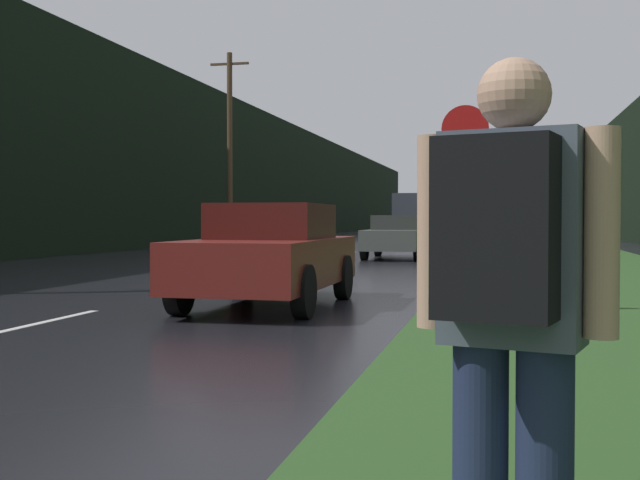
{
  "coord_description": "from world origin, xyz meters",
  "views": [
    {
      "loc": [
        5.68,
        -0.78,
        1.32
      ],
      "look_at": [
        2.38,
        13.79,
        0.92
      ],
      "focal_mm": 45.0,
      "sensor_mm": 36.0,
      "label": 1
    }
  ],
  "objects": [
    {
      "name": "grass_verge",
      "position": [
        7.55,
        40.0,
        0.01
      ],
      "size": [
        6.0,
        240.0,
        0.02
      ],
      "primitive_type": "cube",
      "color": "#2D5123",
      "rests_on": "ground_plane"
    },
    {
      "name": "lane_stripe_b",
      "position": [
        0.0,
        8.17,
        0.0
      ],
      "size": [
        0.12,
        3.0,
        0.01
      ],
      "primitive_type": "cube",
      "color": "silver",
      "rests_on": "ground_plane"
    },
    {
      "name": "lane_stripe_c",
      "position": [
        0.0,
        15.17,
        0.0
      ],
      "size": [
        0.12,
        3.0,
        0.01
      ],
      "primitive_type": "cube",
      "color": "silver",
      "rests_on": "ground_plane"
    },
    {
      "name": "lane_stripe_d",
      "position": [
        0.0,
        22.17,
        0.0
      ],
      "size": [
        0.12,
        3.0,
        0.01
      ],
      "primitive_type": "cube",
      "color": "silver",
      "rests_on": "ground_plane"
    },
    {
      "name": "lane_stripe_e",
      "position": [
        0.0,
        29.17,
        0.0
      ],
      "size": [
        0.12,
        3.0,
        0.01
      ],
      "primitive_type": "cube",
      "color": "silver",
      "rests_on": "ground_plane"
    },
    {
      "name": "treeline_far_side",
      "position": [
        -10.55,
        50.0,
        4.21
      ],
      "size": [
        2.0,
        140.0,
        8.43
      ],
      "primitive_type": "cube",
      "color": "black",
      "rests_on": "ground_plane"
    },
    {
      "name": "treeline_near_side",
      "position": [
        13.55,
        50.0,
        3.8
      ],
      "size": [
        2.0,
        140.0,
        7.61
      ],
      "primitive_type": "cube",
      "color": "black",
      "rests_on": "ground_plane"
    },
    {
      "name": "utility_pole_far",
      "position": [
        -6.3,
        33.67,
        4.53
      ],
      "size": [
        1.8,
        0.24,
        8.8
      ],
      "color": "#4C3823",
      "rests_on": "ground_plane"
    },
    {
      "name": "stop_sign",
      "position": [
        5.18,
        10.5,
        1.75
      ],
      "size": [
        0.65,
        0.07,
        2.89
      ],
      "color": "slate",
      "rests_on": "ground_plane"
    },
    {
      "name": "hitchhiker_with_backpack",
      "position": [
        5.7,
        1.76,
        1.04
      ],
      "size": [
        0.61,
        0.5,
        1.82
      ],
      "rotation": [
        0.0,
        0.0,
        -0.26
      ],
      "color": "#1E2847",
      "rests_on": "ground_plane"
    },
    {
      "name": "car_passing_near",
      "position": [
        2.27,
        10.82,
        0.78
      ],
      "size": [
        1.95,
        4.36,
        1.55
      ],
      "rotation": [
        0.0,
        0.0,
        3.14
      ],
      "color": "maroon",
      "rests_on": "ground_plane"
    },
    {
      "name": "car_passing_far",
      "position": [
        2.27,
        25.89,
        0.74
      ],
      "size": [
        1.88,
        4.7,
        1.44
      ],
      "rotation": [
        0.0,
        0.0,
        3.14
      ],
      "color": "#4C514C",
      "rests_on": "ground_plane"
    },
    {
      "name": "delivery_truck",
      "position": [
        -2.27,
        70.87,
        1.84
      ],
      "size": [
        2.54,
        7.34,
        3.53
      ],
      "color": "black",
      "rests_on": "ground_plane"
    }
  ]
}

